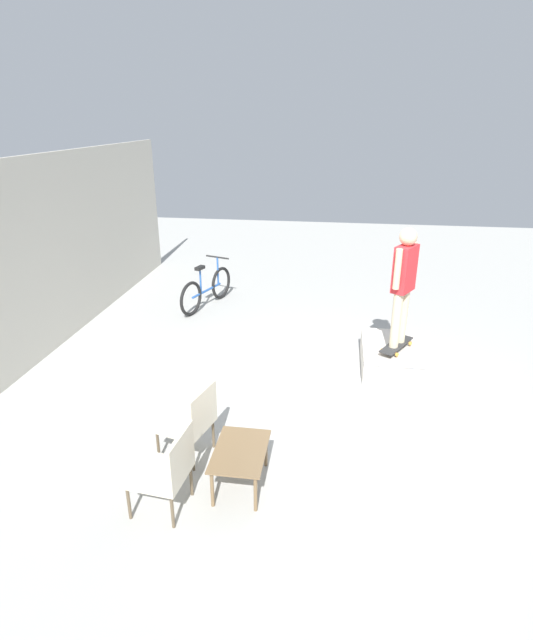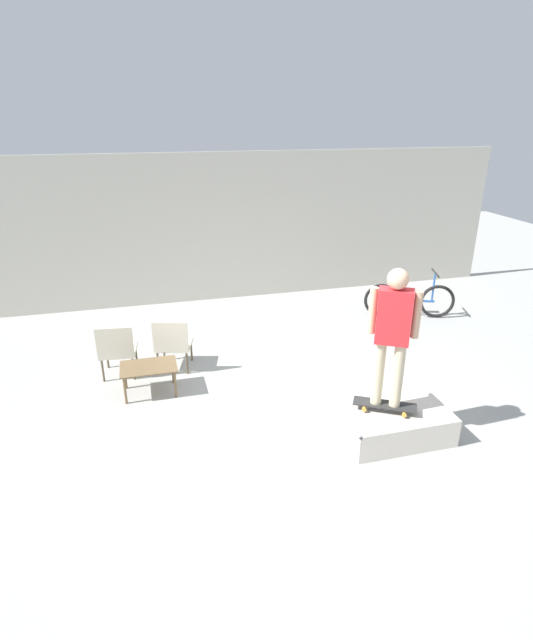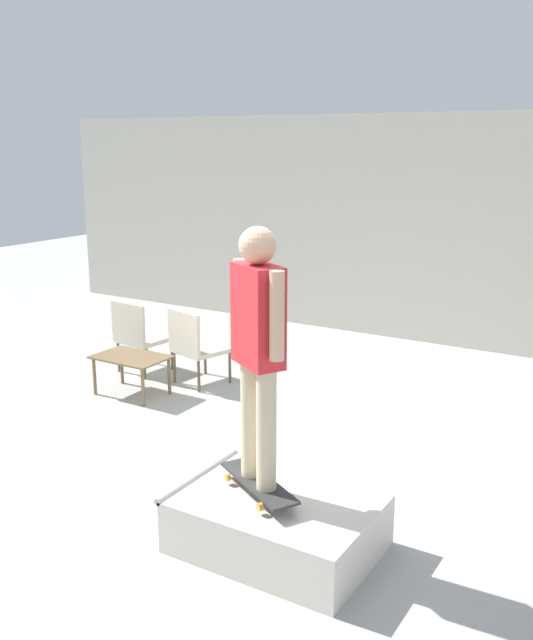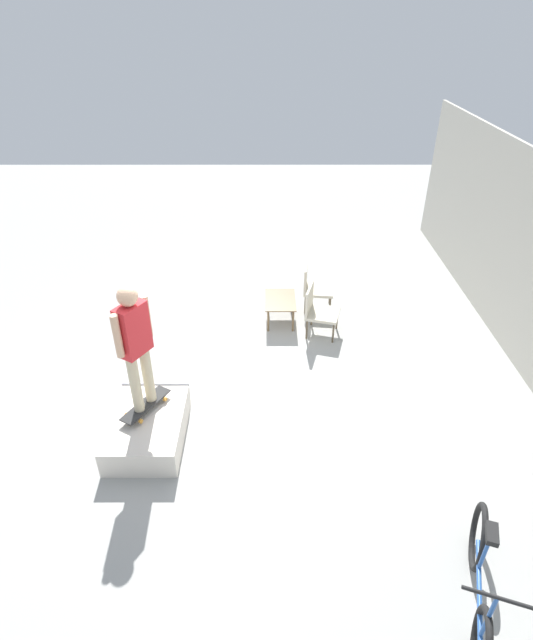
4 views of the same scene
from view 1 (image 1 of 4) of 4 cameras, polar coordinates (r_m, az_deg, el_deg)
The scene contains 8 objects.
ground_plane at distance 6.79m, azimuth 8.24°, elevation -9.17°, with size 24.00×24.00×0.00m, color #A8A8A3.
skate_ramp_box at distance 7.69m, azimuth 14.23°, elevation -4.12°, with size 1.31×0.91×0.39m.
skateboard_on_ramp at distance 7.46m, azimuth 14.63°, elevation -2.76°, with size 0.75×0.54×0.07m.
person_skater at distance 7.11m, azimuth 15.42°, elevation 4.60°, with size 0.51×0.36×1.69m.
coffee_table at distance 5.19m, azimuth -3.02°, elevation -15.13°, with size 0.78×0.52×0.43m.
patio_chair_left at distance 4.94m, azimuth -11.25°, elevation -16.28°, with size 0.57×0.57×0.86m.
patio_chair_right at distance 5.57m, azimuth -8.52°, elevation -11.17°, with size 0.64×0.64×0.86m.
bicycle at distance 9.88m, azimuth -6.85°, elevation 3.50°, with size 1.65×0.70×0.92m.
Camera 1 is at (-5.80, 0.12, 3.53)m, focal length 28.00 mm.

